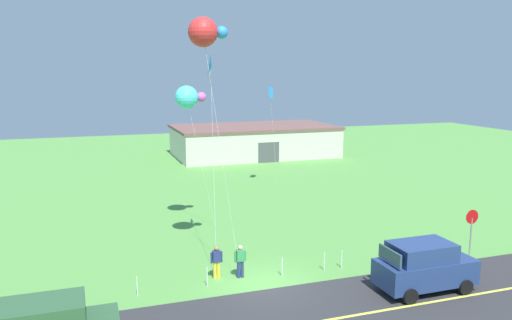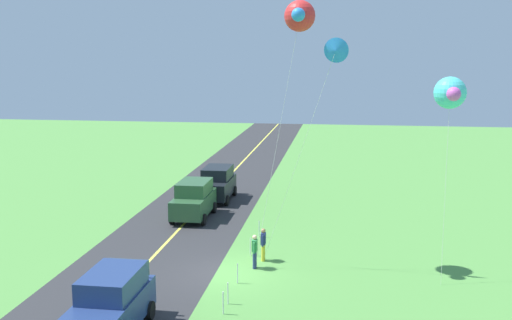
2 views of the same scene
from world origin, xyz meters
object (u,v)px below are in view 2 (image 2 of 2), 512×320
person_adult_near (263,243)px  person_adult_companion (255,250)px  kite_yellow_high (450,93)px  car_parked_west_near (194,199)px  car_parked_west_far (217,183)px  kite_blue_mid (300,16)px  car_suv_foreground (111,303)px  kite_red_low (336,51)px

person_adult_near → person_adult_companion: 1.12m
person_adult_near → kite_yellow_high: kite_yellow_high is taller
car_parked_west_near → car_parked_west_far: bearing=174.6°
car_parked_west_far → person_adult_near: car_parked_west_far is taller
car_parked_west_far → person_adult_companion: car_parked_west_far is taller
person_adult_companion → kite_blue_mid: (-1.12, 1.87, 10.62)m
car_parked_west_far → person_adult_near: (11.83, 4.72, -0.29)m
car_suv_foreground → kite_red_low: (-7.73, 7.55, 8.77)m
car_parked_west_far → car_parked_west_near: size_ratio=1.00×
kite_red_low → kite_blue_mid: kite_blue_mid is taller
car_parked_west_near → person_adult_companion: (8.16, 4.92, -0.29)m
person_adult_companion → kite_yellow_high: size_ratio=0.18×
person_adult_near → kite_yellow_high: 10.98m
kite_red_low → kite_blue_mid: 2.36m
car_parked_west_far → kite_yellow_high: kite_yellow_high is taller
person_adult_companion → kite_yellow_high: bearing=-171.7°
person_adult_companion → kite_red_low: (-0.43, 3.50, 9.06)m
car_parked_west_far → person_adult_near: 12.74m
kite_yellow_high → kite_blue_mid: bearing=-94.0°
person_adult_companion → kite_yellow_high: kite_yellow_high is taller
car_suv_foreground → person_adult_near: car_suv_foreground is taller
kite_yellow_high → car_parked_west_near: bearing=-119.3°
kite_blue_mid → kite_yellow_high: 7.40m
car_parked_west_near → person_adult_companion: car_parked_west_near is taller
person_adult_near → kite_red_low: size_ratio=0.15×
car_suv_foreground → car_parked_west_far: (-20.22, -0.42, 0.00)m
car_suv_foreground → kite_blue_mid: bearing=144.9°
kite_red_low → kite_yellow_high: bearing=92.5°
kite_blue_mid → kite_yellow_high: kite_blue_mid is taller
person_adult_companion → kite_blue_mid: 10.84m
kite_yellow_high → kite_red_low: bearing=-87.5°
car_suv_foreground → person_adult_companion: bearing=151.0°
person_adult_near → kite_blue_mid: 10.74m
kite_red_low → person_adult_companion: bearing=-82.9°
person_adult_companion → car_parked_west_far: bearing=-67.1°
car_parked_west_far → car_parked_west_near: (4.76, -0.45, 0.00)m
kite_red_low → kite_blue_mid: size_ratio=0.86×
car_parked_west_far → kite_blue_mid: kite_blue_mid is taller
car_parked_west_near → kite_yellow_high: kite_yellow_high is taller
kite_blue_mid → kite_yellow_high: bearing=86.0°
car_suv_foreground → kite_yellow_high: 16.39m
kite_yellow_high → person_adult_near: bearing=-93.1°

